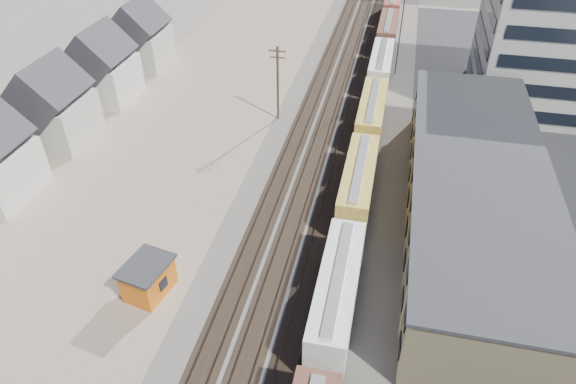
% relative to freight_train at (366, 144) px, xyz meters
% --- Properties ---
extents(ballast_bed, '(18.00, 200.00, 0.06)m').
position_rel_freight_train_xyz_m(ballast_bed, '(-3.80, 16.50, -2.76)').
color(ballast_bed, '#4C4742').
rests_on(ballast_bed, ground).
extents(dirt_yard, '(24.00, 180.00, 0.03)m').
position_rel_freight_train_xyz_m(dirt_yard, '(-23.80, 6.50, -2.78)').
color(dirt_yard, '#786452').
rests_on(dirt_yard, ground).
extents(asphalt_lot, '(26.00, 120.00, 0.04)m').
position_rel_freight_train_xyz_m(asphalt_lot, '(18.20, 1.50, -2.77)').
color(asphalt_lot, '#232326').
rests_on(asphalt_lot, ground).
extents(rail_tracks, '(11.40, 200.00, 0.24)m').
position_rel_freight_train_xyz_m(rail_tracks, '(-4.35, 16.50, -2.68)').
color(rail_tracks, black).
rests_on(rail_tracks, ground).
extents(freight_train, '(3.00, 119.74, 4.46)m').
position_rel_freight_train_xyz_m(freight_train, '(0.00, 0.00, 0.00)').
color(freight_train, black).
rests_on(freight_train, ground).
extents(warehouse, '(12.40, 40.40, 7.25)m').
position_rel_freight_train_xyz_m(warehouse, '(11.18, -8.50, 0.86)').
color(warehouse, tan).
rests_on(warehouse, ground).
extents(office_tower, '(22.60, 18.60, 18.45)m').
position_rel_freight_train_xyz_m(office_tower, '(24.15, 21.45, 6.47)').
color(office_tower, '#9E998E').
rests_on(office_tower, ground).
extents(utility_pole_north, '(2.20, 0.32, 10.00)m').
position_rel_freight_train_xyz_m(utility_pole_north, '(-12.30, 8.50, 2.50)').
color(utility_pole_north, '#382619').
rests_on(utility_pole_north, ground).
extents(radio_mast, '(1.20, 0.16, 18.00)m').
position_rel_freight_train_xyz_m(radio_mast, '(2.20, 26.50, 6.33)').
color(radio_mast, black).
rests_on(radio_mast, ground).
extents(townhouse_row, '(8.15, 68.16, 10.47)m').
position_rel_freight_train_xyz_m(townhouse_row, '(-37.80, -8.50, 1.54)').
color(townhouse_row, '#B7B2A8').
rests_on(townhouse_row, ground).
extents(maintenance_shed, '(4.14, 4.92, 3.19)m').
position_rel_freight_train_xyz_m(maintenance_shed, '(-15.86, -23.81, -1.16)').
color(maintenance_shed, '#CF6213').
rests_on(maintenance_shed, ground).
extents(parked_car_blue, '(6.05, 6.52, 1.70)m').
position_rel_freight_train_xyz_m(parked_car_blue, '(16.82, 13.58, -1.94)').
color(parked_car_blue, navy).
rests_on(parked_car_blue, ground).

